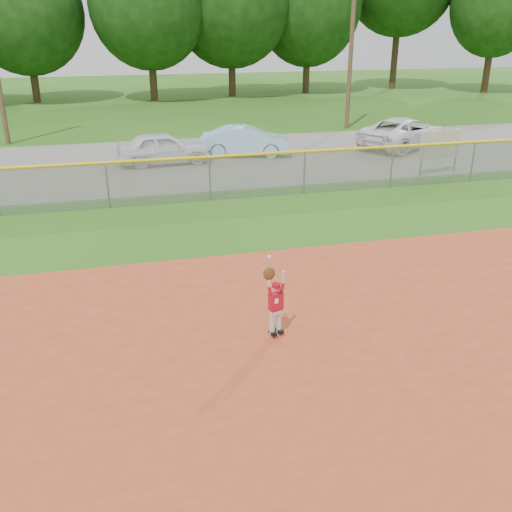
{
  "coord_description": "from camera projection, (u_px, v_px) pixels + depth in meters",
  "views": [
    {
      "loc": [
        -3.15,
        -8.4,
        5.65
      ],
      "look_at": [
        -0.4,
        2.26,
        1.1
      ],
      "focal_mm": 40.0,
      "sensor_mm": 36.0,
      "label": 1
    }
  ],
  "objects": [
    {
      "name": "sponsor_sign",
      "position": [
        440.0,
        146.0,
        22.15
      ],
      "size": [
        1.95,
        0.46,
        1.76
      ],
      "color": "gray",
      "rests_on": "ground"
    },
    {
      "name": "ground",
      "position": [
        308.0,
        355.0,
        10.4
      ],
      "size": [
        120.0,
        120.0,
        0.0
      ],
      "primitive_type": "plane",
      "color": "#2A5D15",
      "rests_on": "ground"
    },
    {
      "name": "car_blue",
      "position": [
        246.0,
        141.0,
        25.45
      ],
      "size": [
        4.18,
        2.36,
        1.3
      ],
      "primitive_type": "imported",
      "rotation": [
        0.0,
        0.0,
        1.31
      ],
      "color": "#94C0DD",
      "rests_on": "parking_strip"
    },
    {
      "name": "ballplayer",
      "position": [
        275.0,
        301.0,
        10.67
      ],
      "size": [
        0.47,
        0.25,
        1.65
      ],
      "color": "silver",
      "rests_on": "ground"
    },
    {
      "name": "car_white_a",
      "position": [
        164.0,
        148.0,
        23.96
      ],
      "size": [
        4.01,
        1.81,
        1.34
      ],
      "primitive_type": "imported",
      "rotation": [
        0.0,
        0.0,
        1.63
      ],
      "color": "silver",
      "rests_on": "parking_strip"
    },
    {
      "name": "clay_infield",
      "position": [
        381.0,
        470.0,
        7.71
      ],
      "size": [
        24.0,
        16.0,
        0.04
      ],
      "primitive_type": "cube",
      "color": "#A83C1E",
      "rests_on": "ground"
    },
    {
      "name": "parking_strip",
      "position": [
        186.0,
        161.0,
        24.72
      ],
      "size": [
        44.0,
        10.0,
        0.03
      ],
      "primitive_type": "cube",
      "color": "slate",
      "rests_on": "ground"
    },
    {
      "name": "outfield_fence",
      "position": [
        210.0,
        175.0,
        19.02
      ],
      "size": [
        40.06,
        0.1,
        1.55
      ],
      "color": "gray",
      "rests_on": "ground"
    },
    {
      "name": "car_white_b",
      "position": [
        405.0,
        133.0,
        27.04
      ],
      "size": [
        5.59,
        4.53,
        1.41
      ],
      "primitive_type": "imported",
      "rotation": [
        0.0,
        0.0,
        2.08
      ],
      "color": "white",
      "rests_on": "parking_strip"
    },
    {
      "name": "power_lines",
      "position": [
        185.0,
        42.0,
        28.53
      ],
      "size": [
        19.4,
        0.24,
        9.0
      ],
      "color": "#4C3823",
      "rests_on": "ground"
    }
  ]
}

